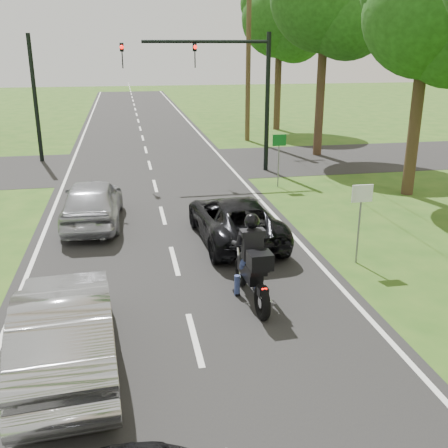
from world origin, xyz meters
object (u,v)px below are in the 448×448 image
(dark_suv, at_px, (235,219))
(traffic_signal, at_px, (226,78))
(sign_white, at_px, (361,205))
(silver_sedan, at_px, (65,328))
(motorcycle_rider, at_px, (253,268))
(utility_pole_far, at_px, (248,52))
(sign_green, at_px, (279,148))
(silver_suv, at_px, (92,202))

(dark_suv, distance_m, traffic_signal, 9.51)
(sign_white, bearing_deg, silver_sedan, -153.83)
(motorcycle_rider, height_order, utility_pole_far, utility_pole_far)
(motorcycle_rider, height_order, sign_white, sign_white)
(sign_green, bearing_deg, motorcycle_rider, -109.56)
(utility_pole_far, height_order, sign_green, utility_pole_far)
(silver_sedan, distance_m, sign_white, 7.87)
(dark_suv, relative_size, sign_white, 2.18)
(traffic_signal, bearing_deg, utility_pole_far, 70.32)
(sign_green, bearing_deg, utility_pole_far, 83.27)
(silver_suv, height_order, sign_green, sign_green)
(utility_pole_far, bearing_deg, sign_green, -96.73)
(motorcycle_rider, distance_m, dark_suv, 3.96)
(traffic_signal, bearing_deg, sign_green, -62.62)
(silver_sedan, height_order, sign_green, sign_green)
(silver_suv, relative_size, utility_pole_far, 0.44)
(motorcycle_rider, xyz_separation_m, silver_suv, (-3.70, 6.17, -0.06))
(motorcycle_rider, height_order, traffic_signal, traffic_signal)
(sign_white, bearing_deg, utility_pole_far, 85.49)
(traffic_signal, bearing_deg, silver_suv, -130.58)
(traffic_signal, distance_m, sign_white, 11.39)
(sign_green, bearing_deg, traffic_signal, 117.38)
(silver_sedan, height_order, traffic_signal, traffic_signal)
(motorcycle_rider, bearing_deg, traffic_signal, 78.92)
(dark_suv, distance_m, sign_white, 3.73)
(traffic_signal, height_order, sign_white, traffic_signal)
(silver_suv, distance_m, sign_green, 7.98)
(utility_pole_far, bearing_deg, silver_suv, -120.17)
(dark_suv, relative_size, silver_suv, 1.06)
(sign_white, bearing_deg, silver_suv, 146.88)
(dark_suv, bearing_deg, silver_suv, -31.31)
(silver_suv, height_order, traffic_signal, traffic_signal)
(traffic_signal, bearing_deg, silver_sedan, -111.36)
(motorcycle_rider, bearing_deg, dark_suv, 81.03)
(dark_suv, distance_m, silver_suv, 4.70)
(utility_pole_far, bearing_deg, traffic_signal, -109.68)
(utility_pole_far, distance_m, sign_white, 19.39)
(dark_suv, height_order, traffic_signal, traffic_signal)
(dark_suv, distance_m, utility_pole_far, 17.84)
(motorcycle_rider, distance_m, traffic_signal, 13.23)
(dark_suv, relative_size, traffic_signal, 0.73)
(silver_sedan, bearing_deg, dark_suv, -130.54)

